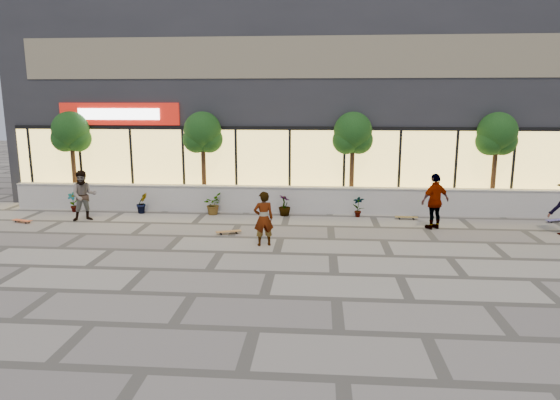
# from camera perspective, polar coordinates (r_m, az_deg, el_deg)

# --- Properties ---
(ground) EXTENTS (80.00, 80.00, 0.00)m
(ground) POSITION_cam_1_polar(r_m,az_deg,el_deg) (12.98, -1.06, -8.28)
(ground) COLOR #9C9687
(ground) RESTS_ON ground
(planter_wall) EXTENTS (22.00, 0.42, 1.04)m
(planter_wall) POSITION_cam_1_polar(r_m,az_deg,el_deg) (19.59, 0.93, 0.06)
(planter_wall) COLOR beige
(planter_wall) RESTS_ON ground
(retail_building) EXTENTS (24.00, 9.17, 8.50)m
(retail_building) POSITION_cam_1_polar(r_m,az_deg,el_deg) (24.68, 1.78, 11.09)
(retail_building) COLOR #26272B
(retail_building) RESTS_ON ground
(shrub_a) EXTENTS (0.43, 0.29, 0.81)m
(shrub_a) POSITION_cam_1_polar(r_m,az_deg,el_deg) (21.37, -22.56, -0.19)
(shrub_a) COLOR #133811
(shrub_a) RESTS_ON ground
(shrub_b) EXTENTS (0.57, 0.57, 0.81)m
(shrub_b) POSITION_cam_1_polar(r_m,az_deg,el_deg) (20.25, -15.49, -0.32)
(shrub_b) COLOR #133811
(shrub_b) RESTS_ON ground
(shrub_c) EXTENTS (0.68, 0.77, 0.81)m
(shrub_c) POSITION_cam_1_polar(r_m,az_deg,el_deg) (19.47, -7.72, -0.47)
(shrub_c) COLOR #133811
(shrub_c) RESTS_ON ground
(shrub_d) EXTENTS (0.64, 0.64, 0.81)m
(shrub_d) POSITION_cam_1_polar(r_m,az_deg,el_deg) (19.08, 0.52, -0.61)
(shrub_d) COLOR #133811
(shrub_d) RESTS_ON ground
(shrub_e) EXTENTS (0.46, 0.35, 0.81)m
(shrub_e) POSITION_cam_1_polar(r_m,az_deg,el_deg) (19.09, 8.94, -0.74)
(shrub_e) COLOR #133811
(shrub_e) RESTS_ON ground
(tree_west) EXTENTS (1.60, 1.50, 3.92)m
(tree_west) POSITION_cam_1_polar(r_m,az_deg,el_deg) (22.38, -22.77, 6.96)
(tree_west) COLOR #402C16
(tree_west) RESTS_ON ground
(tree_midwest) EXTENTS (1.60, 1.50, 3.92)m
(tree_midwest) POSITION_cam_1_polar(r_m,az_deg,el_deg) (20.47, -8.83, 7.37)
(tree_midwest) COLOR #402C16
(tree_midwest) RESTS_ON ground
(tree_mideast) EXTENTS (1.60, 1.50, 3.92)m
(tree_mideast) POSITION_cam_1_polar(r_m,az_deg,el_deg) (19.96, 8.32, 7.29)
(tree_mideast) COLOR #402C16
(tree_mideast) RESTS_ON ground
(tree_east) EXTENTS (1.60, 1.50, 3.92)m
(tree_east) POSITION_cam_1_polar(r_m,az_deg,el_deg) (21.04, 23.54, 6.68)
(tree_east) COLOR #402C16
(tree_east) RESTS_ON ground
(skater_center) EXTENTS (0.70, 0.57, 1.68)m
(skater_center) POSITION_cam_1_polar(r_m,az_deg,el_deg) (15.10, -1.90, -2.14)
(skater_center) COLOR silver
(skater_center) RESTS_ON ground
(skater_left) EXTENTS (1.11, 1.02, 1.85)m
(skater_left) POSITION_cam_1_polar(r_m,az_deg,el_deg) (19.59, -21.50, 0.46)
(skater_left) COLOR #91755D
(skater_left) RESTS_ON ground
(skater_right_near) EXTENTS (1.22, 0.95, 1.93)m
(skater_right_near) POSITION_cam_1_polar(r_m,az_deg,el_deg) (17.83, 17.30, -0.15)
(skater_right_near) COLOR white
(skater_right_near) RESTS_ON ground
(skateboard_center) EXTENTS (0.86, 0.49, 0.10)m
(skateboard_center) POSITION_cam_1_polar(r_m,az_deg,el_deg) (16.63, -5.90, -3.60)
(skateboard_center) COLOR olive
(skateboard_center) RESTS_ON ground
(skateboard_left) EXTENTS (0.82, 0.43, 0.10)m
(skateboard_left) POSITION_cam_1_polar(r_m,az_deg,el_deg) (20.33, -27.38, -2.09)
(skateboard_left) COLOR #CE5026
(skateboard_left) RESTS_ON ground
(skateboard_right_near) EXTENTS (0.84, 0.26, 0.10)m
(skateboard_right_near) POSITION_cam_1_polar(r_m,az_deg,el_deg) (19.14, 14.25, -1.91)
(skateboard_right_near) COLOR olive
(skateboard_right_near) RESTS_ON ground
(skateboard_right_far) EXTENTS (0.78, 0.47, 0.09)m
(skateboard_right_far) POSITION_cam_1_polar(r_m,az_deg,el_deg) (20.73, 28.94, -2.01)
(skateboard_right_far) COLOR #534D8D
(skateboard_right_far) RESTS_ON ground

